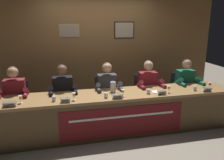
{
  "coord_description": "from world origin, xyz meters",
  "views": [
    {
      "loc": [
        -0.88,
        -3.78,
        2.02
      ],
      "look_at": [
        0.0,
        0.0,
        0.98
      ],
      "focal_mm": 36.78,
      "sensor_mm": 36.0,
      "label": 1
    }
  ],
  "objects_px": {
    "panelist_far_left": "(15,96)",
    "chair_far_right": "(181,93)",
    "panelist_left": "(63,92)",
    "water_cup_center": "(106,95)",
    "chair_center": "(106,99)",
    "juice_glass_center": "(123,91)",
    "panelist_right": "(149,86)",
    "chair_far_left": "(18,106)",
    "nameplate_left": "(65,100)",
    "juice_glass_far_left": "(20,98)",
    "juice_glass_left": "(74,95)",
    "nameplate_far_right": "(207,89)",
    "water_cup_far_right": "(195,89)",
    "water_cup_right": "(148,92)",
    "panelist_far_right": "(187,84)",
    "document_stack_right": "(158,92)",
    "nameplate_center": "(117,96)",
    "conference_table": "(114,107)",
    "juice_glass_right": "(169,88)",
    "nameplate_far_left": "(9,104)",
    "water_pitcher_central": "(113,87)",
    "chair_left": "(64,103)",
    "chair_right": "(145,96)",
    "panelist_center": "(108,89)",
    "juice_glass_far_right": "(210,84)",
    "nameplate_right": "(162,92)"
  },
  "relations": [
    {
      "from": "nameplate_far_left",
      "to": "juice_glass_right",
      "type": "bearing_deg",
      "value": 2.11
    },
    {
      "from": "conference_table",
      "to": "juice_glass_right",
      "type": "bearing_deg",
      "value": -3.02
    },
    {
      "from": "panelist_left",
      "to": "water_pitcher_central",
      "type": "bearing_deg",
      "value": -16.75
    },
    {
      "from": "nameplate_left",
      "to": "juice_glass_far_right",
      "type": "xyz_separation_m",
      "value": [
        2.71,
        0.15,
        0.05
      ]
    },
    {
      "from": "nameplate_far_left",
      "to": "panelist_far_right",
      "type": "bearing_deg",
      "value": 10.53
    },
    {
      "from": "chair_far_right",
      "to": "panelist_right",
      "type": "bearing_deg",
      "value": -166.76
    },
    {
      "from": "juice_glass_left",
      "to": "chair_far_right",
      "type": "relative_size",
      "value": 0.14
    },
    {
      "from": "conference_table",
      "to": "panelist_left",
      "type": "xyz_separation_m",
      "value": [
        -0.85,
        0.47,
        0.19
      ]
    },
    {
      "from": "panelist_left",
      "to": "water_cup_far_right",
      "type": "bearing_deg",
      "value": -12.58
    },
    {
      "from": "chair_far_left",
      "to": "nameplate_left",
      "type": "bearing_deg",
      "value": -43.69
    },
    {
      "from": "chair_left",
      "to": "chair_right",
      "type": "bearing_deg",
      "value": 0.0
    },
    {
      "from": "chair_right",
      "to": "nameplate_center",
      "type": "bearing_deg",
      "value": -134.37
    },
    {
      "from": "juice_glass_center",
      "to": "water_cup_far_right",
      "type": "distance_m",
      "value": 1.39
    },
    {
      "from": "juice_glass_far_left",
      "to": "nameplate_left",
      "type": "bearing_deg",
      "value": -11.38
    },
    {
      "from": "nameplate_far_left",
      "to": "chair_right",
      "type": "bearing_deg",
      "value": 18.17
    },
    {
      "from": "water_cup_far_right",
      "to": "panelist_left",
      "type": "bearing_deg",
      "value": 167.42
    },
    {
      "from": "water_pitcher_central",
      "to": "chair_right",
      "type": "bearing_deg",
      "value": 30.06
    },
    {
      "from": "panelist_far_right",
      "to": "document_stack_right",
      "type": "xyz_separation_m",
      "value": [
        -0.86,
        -0.46,
        0.03
      ]
    },
    {
      "from": "panelist_far_left",
      "to": "juice_glass_far_left",
      "type": "distance_m",
      "value": 0.53
    },
    {
      "from": "juice_glass_far_left",
      "to": "panelist_right",
      "type": "xyz_separation_m",
      "value": [
        2.36,
        0.49,
        -0.11
      ]
    },
    {
      "from": "nameplate_center",
      "to": "water_cup_far_right",
      "type": "xyz_separation_m",
      "value": [
        1.51,
        0.11,
        -0.0
      ]
    },
    {
      "from": "nameplate_far_left",
      "to": "water_pitcher_central",
      "type": "xyz_separation_m",
      "value": [
        1.7,
        0.36,
        0.05
      ]
    },
    {
      "from": "panelist_left",
      "to": "panelist_right",
      "type": "distance_m",
      "value": 1.69
    },
    {
      "from": "chair_center",
      "to": "juice_glass_center",
      "type": "xyz_separation_m",
      "value": [
        0.15,
        -0.74,
        0.39
      ]
    },
    {
      "from": "water_cup_center",
      "to": "nameplate_right",
      "type": "height_order",
      "value": "water_cup_center"
    },
    {
      "from": "conference_table",
      "to": "chair_far_left",
      "type": "bearing_deg",
      "value": 158.44
    },
    {
      "from": "juice_glass_left",
      "to": "water_cup_far_right",
      "type": "distance_m",
      "value": 2.22
    },
    {
      "from": "nameplate_center",
      "to": "chair_far_right",
      "type": "bearing_deg",
      "value": 26.72
    },
    {
      "from": "juice_glass_far_left",
      "to": "document_stack_right",
      "type": "distance_m",
      "value": 2.34
    },
    {
      "from": "nameplate_left",
      "to": "juice_glass_center",
      "type": "height_order",
      "value": "juice_glass_center"
    },
    {
      "from": "nameplate_far_right",
      "to": "juice_glass_left",
      "type": "bearing_deg",
      "value": 177.7
    },
    {
      "from": "nameplate_left",
      "to": "water_cup_right",
      "type": "distance_m",
      "value": 1.46
    },
    {
      "from": "chair_far_right",
      "to": "water_pitcher_central",
      "type": "distance_m",
      "value": 1.76
    },
    {
      "from": "nameplate_far_right",
      "to": "water_cup_far_right",
      "type": "xyz_separation_m",
      "value": [
        -0.18,
        0.1,
        -0.0
      ]
    },
    {
      "from": "juice_glass_far_left",
      "to": "chair_far_right",
      "type": "xyz_separation_m",
      "value": [
        3.2,
        0.69,
        -0.39
      ]
    },
    {
      "from": "nameplate_right",
      "to": "nameplate_far_right",
      "type": "height_order",
      "value": "same"
    },
    {
      "from": "juice_glass_left",
      "to": "nameplate_left",
      "type": "bearing_deg",
      "value": -148.07
    },
    {
      "from": "juice_glass_right",
      "to": "nameplate_left",
      "type": "bearing_deg",
      "value": -176.79
    },
    {
      "from": "nameplate_far_left",
      "to": "juice_glass_center",
      "type": "height_order",
      "value": "juice_glass_center"
    },
    {
      "from": "chair_far_left",
      "to": "chair_right",
      "type": "xyz_separation_m",
      "value": [
        2.53,
        0.0,
        0.0
      ]
    },
    {
      "from": "juice_glass_right",
      "to": "juice_glass_far_right",
      "type": "bearing_deg",
      "value": 3.02
    },
    {
      "from": "nameplate_far_left",
      "to": "panelist_center",
      "type": "xyz_separation_m",
      "value": [
        1.66,
        0.62,
        -0.07
      ]
    },
    {
      "from": "panelist_left",
      "to": "water_cup_center",
      "type": "distance_m",
      "value": 0.89
    },
    {
      "from": "panelist_far_left",
      "to": "chair_far_right",
      "type": "xyz_separation_m",
      "value": [
        3.38,
        0.2,
        -0.28
      ]
    },
    {
      "from": "chair_right",
      "to": "chair_far_right",
      "type": "height_order",
      "value": "same"
    },
    {
      "from": "juice_glass_far_left",
      "to": "document_stack_right",
      "type": "bearing_deg",
      "value": 0.72
    },
    {
      "from": "juice_glass_left",
      "to": "nameplate_far_right",
      "type": "distance_m",
      "value": 2.41
    },
    {
      "from": "panelist_left",
      "to": "juice_glass_center",
      "type": "distance_m",
      "value": 1.13
    },
    {
      "from": "nameplate_left",
      "to": "juice_glass_far_right",
      "type": "relative_size",
      "value": 1.21
    },
    {
      "from": "conference_table",
      "to": "chair_right",
      "type": "height_order",
      "value": "chair_right"
    }
  ]
}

